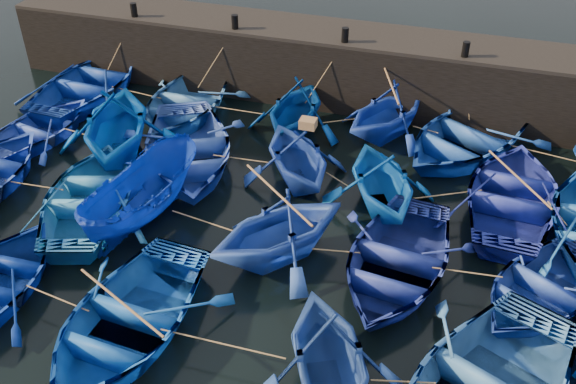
% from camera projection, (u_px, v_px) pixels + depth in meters
% --- Properties ---
extents(ground, '(120.00, 120.00, 0.00)m').
position_uv_depth(ground, '(249.00, 286.00, 15.91)').
color(ground, black).
rests_on(ground, ground).
extents(quay_wall, '(26.00, 2.50, 2.50)m').
position_uv_depth(quay_wall, '(348.00, 68.00, 23.31)').
color(quay_wall, black).
rests_on(quay_wall, ground).
extents(quay_top, '(26.00, 2.50, 0.12)m').
position_uv_depth(quay_top, '(351.00, 34.00, 22.55)').
color(quay_top, black).
rests_on(quay_top, quay_wall).
extents(bollard_0, '(0.24, 0.24, 0.50)m').
position_uv_depth(bollard_0, '(134.00, 10.00, 23.64)').
color(bollard_0, black).
rests_on(bollard_0, quay_top).
extents(bollard_1, '(0.24, 0.24, 0.50)m').
position_uv_depth(bollard_1, '(235.00, 22.00, 22.65)').
color(bollard_1, black).
rests_on(bollard_1, quay_top).
extents(bollard_2, '(0.24, 0.24, 0.50)m').
position_uv_depth(bollard_2, '(345.00, 35.00, 21.67)').
color(bollard_2, black).
rests_on(bollard_2, quay_top).
extents(bollard_3, '(0.24, 0.24, 0.50)m').
position_uv_depth(bollard_3, '(466.00, 49.00, 20.69)').
color(bollard_3, black).
rests_on(bollard_3, quay_top).
extents(boat_0, '(4.41, 5.96, 1.19)m').
position_uv_depth(boat_0, '(91.00, 82.00, 23.85)').
color(boat_0, navy).
rests_on(boat_0, ground).
extents(boat_1, '(3.86, 5.34, 1.09)m').
position_uv_depth(boat_1, '(184.00, 102.00, 22.69)').
color(boat_1, '#2C61AE').
rests_on(boat_1, ground).
extents(boat_2, '(3.35, 3.85, 1.97)m').
position_uv_depth(boat_2, '(295.00, 108.00, 21.43)').
color(boat_2, navy).
rests_on(boat_2, ground).
extents(boat_3, '(4.65, 4.85, 1.97)m').
position_uv_depth(boat_3, '(387.00, 111.00, 21.25)').
color(boat_3, '#1636AC').
rests_on(boat_3, ground).
extents(boat_4, '(6.42, 7.06, 1.20)m').
position_uv_depth(boat_4, '(467.00, 136.00, 20.68)').
color(boat_4, '#16439B').
rests_on(boat_4, ground).
extents(boat_6, '(3.78, 4.71, 0.87)m').
position_uv_depth(boat_6, '(41.00, 127.00, 21.45)').
color(boat_6, blue).
rests_on(boat_6, ground).
extents(boat_7, '(5.61, 5.97, 2.51)m').
position_uv_depth(boat_7, '(117.00, 123.00, 20.06)').
color(boat_7, '#0043A7').
rests_on(boat_7, ground).
extents(boat_8, '(6.33, 7.00, 1.19)m').
position_uv_depth(boat_8, '(187.00, 149.00, 20.03)').
color(boat_8, blue).
rests_on(boat_8, ground).
extents(boat_9, '(4.84, 4.96, 1.98)m').
position_uv_depth(boat_9, '(298.00, 155.00, 19.01)').
color(boat_9, '#193A96').
rests_on(boat_9, ground).
extents(boat_10, '(4.67, 4.91, 2.02)m').
position_uv_depth(boat_10, '(382.00, 180.00, 17.93)').
color(boat_10, blue).
rests_on(boat_10, ground).
extents(boat_11, '(4.20, 5.63, 1.12)m').
position_uv_depth(boat_11, '(515.00, 195.00, 18.08)').
color(boat_11, navy).
rests_on(boat_11, ground).
extents(boat_14, '(5.10, 6.03, 1.07)m').
position_uv_depth(boat_14, '(91.00, 196.00, 18.11)').
color(boat_14, blue).
rests_on(boat_14, ground).
extents(boat_15, '(2.54, 4.72, 1.73)m').
position_uv_depth(boat_15, '(142.00, 196.00, 17.56)').
color(boat_15, '#072898').
rests_on(boat_15, ground).
extents(boat_16, '(5.06, 5.13, 2.04)m').
position_uv_depth(boat_16, '(278.00, 228.00, 16.18)').
color(boat_16, '#2146B3').
rests_on(boat_16, ground).
extents(boat_17, '(4.21, 5.51, 1.07)m').
position_uv_depth(boat_17, '(396.00, 261.00, 15.89)').
color(boat_17, navy).
rests_on(boat_17, ground).
extents(boat_18, '(4.85, 5.30, 0.90)m').
position_uv_depth(boat_18, '(541.00, 288.00, 15.22)').
color(boat_18, '#2041A7').
rests_on(boat_18, ground).
extents(boat_22, '(4.17, 5.57, 1.10)m').
position_uv_depth(boat_22, '(124.00, 320.00, 14.26)').
color(boat_22, '#0D48AE').
rests_on(boat_22, ground).
extents(boat_23, '(4.51, 4.73, 1.94)m').
position_uv_depth(boat_23, '(328.00, 356.00, 12.91)').
color(boat_23, navy).
rests_on(boat_23, ground).
extents(wooden_crate, '(0.47, 0.38, 0.27)m').
position_uv_depth(wooden_crate, '(308.00, 123.00, 18.28)').
color(wooden_crate, olive).
rests_on(wooden_crate, boat_9).
extents(mooring_ropes, '(18.26, 11.91, 2.10)m').
position_uv_depth(mooring_ropes, '(303.00, 156.00, 19.22)').
color(mooring_ropes, tan).
rests_on(mooring_ropes, ground).
extents(loose_oars, '(10.41, 12.68, 1.00)m').
position_uv_depth(loose_oars, '(343.00, 178.00, 16.97)').
color(loose_oars, '#99724C').
rests_on(loose_oars, ground).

